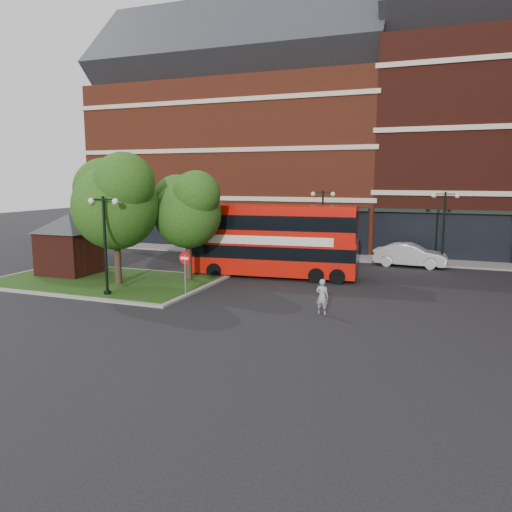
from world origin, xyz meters
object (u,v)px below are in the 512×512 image
at_px(bus, 273,236).
at_px(car_white, 410,255).
at_px(woman, 322,297).
at_px(car_silver, 255,247).

xyz_separation_m(bus, car_white, (7.45, 6.52, -1.69)).
xyz_separation_m(woman, car_silver, (-8.31, 13.65, -0.01)).
distance_m(woman, car_white, 13.92).
bearing_deg(car_white, car_silver, 92.91).
height_order(car_silver, car_white, car_white).
relative_size(woman, car_white, 0.33).
xyz_separation_m(bus, woman, (4.69, -7.12, -1.68)).
bearing_deg(woman, car_white, -94.17).
xyz_separation_m(woman, car_white, (2.76, 13.65, -0.01)).
bearing_deg(woman, car_silver, -51.41).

